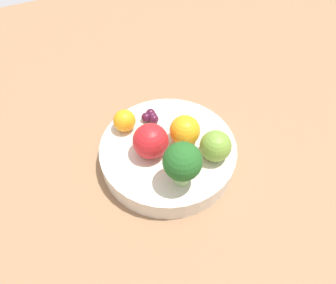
{
  "coord_description": "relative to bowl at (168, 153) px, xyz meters",
  "views": [
    {
      "loc": [
        -0.13,
        -0.28,
        0.44
      ],
      "look_at": [
        0.0,
        0.0,
        0.06
      ],
      "focal_mm": 35.0,
      "sensor_mm": 36.0,
      "label": 1
    }
  ],
  "objects": [
    {
      "name": "ground_plane",
      "position": [
        0.0,
        0.0,
        -0.04
      ],
      "size": [
        6.0,
        6.0,
        0.0
      ],
      "primitive_type": "plane",
      "color": "gray"
    },
    {
      "name": "table_surface",
      "position": [
        0.0,
        0.0,
        -0.03
      ],
      "size": [
        1.2,
        1.2,
        0.02
      ],
      "color": "#936D4C",
      "rests_on": "ground_plane"
    },
    {
      "name": "bowl",
      "position": [
        0.0,
        0.0,
        0.0
      ],
      "size": [
        0.21,
        0.21,
        0.03
      ],
      "color": "silver",
      "rests_on": "table_surface"
    },
    {
      "name": "broccoli",
      "position": [
        -0.01,
        -0.06,
        0.06
      ],
      "size": [
        0.05,
        0.05,
        0.07
      ],
      "color": "#99C17A",
      "rests_on": "bowl"
    },
    {
      "name": "apple_red",
      "position": [
        0.05,
        -0.04,
        0.04
      ],
      "size": [
        0.05,
        0.05,
        0.05
      ],
      "color": "olive",
      "rests_on": "bowl"
    },
    {
      "name": "apple_green",
      "position": [
        -0.03,
        0.0,
        0.04
      ],
      "size": [
        0.05,
        0.05,
        0.05
      ],
      "color": "red",
      "rests_on": "bowl"
    },
    {
      "name": "orange_front",
      "position": [
        0.03,
        -0.0,
        0.04
      ],
      "size": [
        0.05,
        0.05,
        0.05
      ],
      "color": "orange",
      "rests_on": "bowl"
    },
    {
      "name": "orange_back",
      "position": [
        -0.05,
        0.06,
        0.03
      ],
      "size": [
        0.03,
        0.03,
        0.03
      ],
      "color": "orange",
      "rests_on": "bowl"
    },
    {
      "name": "grape_cluster",
      "position": [
        -0.0,
        0.06,
        0.02
      ],
      "size": [
        0.03,
        0.03,
        0.02
      ],
      "color": "#47142D",
      "rests_on": "bowl"
    }
  ]
}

